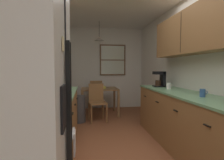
% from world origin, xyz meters
% --- Properties ---
extents(ground_plane, '(12.00, 12.00, 0.00)m').
position_xyz_m(ground_plane, '(0.00, 1.00, 0.00)').
color(ground_plane, brown).
extents(wall_left, '(0.10, 9.00, 2.55)m').
position_xyz_m(wall_left, '(-1.35, 1.00, 1.27)').
color(wall_left, white).
rests_on(wall_left, ground).
extents(wall_right, '(0.10, 9.00, 2.55)m').
position_xyz_m(wall_right, '(1.35, 1.00, 1.27)').
color(wall_right, white).
rests_on(wall_right, ground).
extents(wall_back, '(4.40, 0.10, 2.55)m').
position_xyz_m(wall_back, '(0.00, 3.65, 1.27)').
color(wall_back, white).
rests_on(wall_back, ground).
extents(refrigerator, '(0.70, 0.73, 1.81)m').
position_xyz_m(refrigerator, '(-0.97, -1.20, 0.90)').
color(refrigerator, white).
rests_on(refrigerator, ground).
extents(stove_range, '(0.66, 0.61, 1.10)m').
position_xyz_m(stove_range, '(-0.99, -0.51, 0.47)').
color(stove_range, white).
rests_on(stove_range, ground).
extents(microwave_over_range, '(0.39, 0.59, 0.36)m').
position_xyz_m(microwave_over_range, '(-1.11, -0.51, 1.72)').
color(microwave_over_range, black).
extents(counter_left, '(0.64, 1.78, 0.90)m').
position_xyz_m(counter_left, '(-1.00, 0.68, 0.45)').
color(counter_left, olive).
rests_on(counter_left, ground).
extents(upper_cabinets_left, '(0.33, 1.86, 0.73)m').
position_xyz_m(upper_cabinets_left, '(-1.14, 0.63, 1.92)').
color(upper_cabinets_left, olive).
extents(counter_right, '(0.64, 3.31, 0.90)m').
position_xyz_m(counter_right, '(1.00, 0.05, 0.45)').
color(counter_right, olive).
rests_on(counter_right, ground).
extents(upper_cabinets_right, '(0.33, 2.99, 0.68)m').
position_xyz_m(upper_cabinets_right, '(1.14, 0.00, 1.84)').
color(upper_cabinets_right, olive).
extents(dining_table, '(0.99, 0.78, 0.73)m').
position_xyz_m(dining_table, '(-0.15, 2.76, 0.62)').
color(dining_table, brown).
rests_on(dining_table, ground).
extents(dining_chair_near, '(0.45, 0.45, 0.90)m').
position_xyz_m(dining_chair_near, '(-0.25, 2.16, 0.50)').
color(dining_chair_near, olive).
rests_on(dining_chair_near, ground).
extents(dining_chair_far, '(0.41, 0.41, 0.90)m').
position_xyz_m(dining_chair_far, '(-0.21, 3.36, 0.50)').
color(dining_chair_far, olive).
rests_on(dining_chair_far, ground).
extents(pendant_light, '(0.26, 0.26, 0.53)m').
position_xyz_m(pendant_light, '(-0.15, 2.76, 2.07)').
color(pendant_light, black).
extents(back_window, '(0.82, 0.05, 0.98)m').
position_xyz_m(back_window, '(0.34, 3.58, 1.54)').
color(back_window, brown).
extents(trash_bin, '(0.33, 0.33, 0.63)m').
position_xyz_m(trash_bin, '(-0.70, 2.11, 0.31)').
color(trash_bin, '#3F3F42').
rests_on(trash_bin, ground).
extents(storage_canister, '(0.11, 0.11, 0.19)m').
position_xyz_m(storage_canister, '(-1.00, -0.05, 0.99)').
color(storage_canister, '#D84C19').
rests_on(storage_canister, counter_left).
extents(dish_towel, '(0.02, 0.16, 0.24)m').
position_xyz_m(dish_towel, '(-0.64, -0.36, 0.50)').
color(dish_towel, white).
extents(coffee_maker, '(0.22, 0.18, 0.31)m').
position_xyz_m(coffee_maker, '(0.99, 1.29, 1.06)').
color(coffee_maker, black).
rests_on(coffee_maker, counter_right).
extents(mug_by_coffeemaker, '(0.11, 0.07, 0.11)m').
position_xyz_m(mug_by_coffeemaker, '(1.00, -0.06, 0.95)').
color(mug_by_coffeemaker, '#335999').
rests_on(mug_by_coffeemaker, counter_right).
extents(mug_spare, '(0.12, 0.09, 0.11)m').
position_xyz_m(mug_spare, '(0.99, 0.91, 0.95)').
color(mug_spare, white).
rests_on(mug_spare, counter_right).
extents(table_serving_bowl, '(0.21, 0.21, 0.06)m').
position_xyz_m(table_serving_bowl, '(-0.08, 2.71, 0.76)').
color(table_serving_bowl, '#E0D14C').
rests_on(table_serving_bowl, dining_table).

